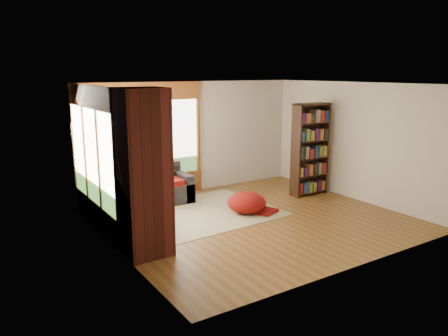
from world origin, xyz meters
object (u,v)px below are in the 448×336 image
brick_chimney (143,174)px  area_rug (196,214)px  bookshelf (310,150)px  pouf (247,202)px  dog_tan (144,174)px  dog_brindle (132,187)px  sectional_sofa (127,199)px

brick_chimney → area_rug: size_ratio=0.83×
brick_chimney → bookshelf: bearing=13.8°
pouf → dog_tan: bearing=147.5°
bookshelf → dog_tan: bookshelf is taller
brick_chimney → bookshelf: 4.68m
area_rug → dog_brindle: 1.55m
dog_tan → dog_brindle: 0.84m
brick_chimney → pouf: 2.86m
brick_chimney → sectional_sofa: bearing=77.7°
area_rug → bookshelf: (2.93, -0.16, 1.06)m
brick_chimney → dog_tan: bearing=68.0°
dog_tan → area_rug: bearing=-84.3°
area_rug → bookshelf: bearing=-3.1°
brick_chimney → dog_tan: (0.77, 1.90, -0.49)m
bookshelf → dog_brindle: (-4.28, 0.12, -0.29)m
bookshelf → dog_brindle: 4.29m
sectional_sofa → pouf: 2.44m
dog_brindle → sectional_sofa: bearing=-36.1°
brick_chimney → dog_tan: 2.11m
area_rug → bookshelf: size_ratio=1.47×
sectional_sofa → area_rug: size_ratio=0.70×
sectional_sofa → brick_chimney: bearing=-100.0°
brick_chimney → area_rug: (1.61, 1.27, -1.29)m
sectional_sofa → dog_tan: (0.32, -0.14, 0.51)m
area_rug → pouf: 1.06m
brick_chimney → pouf: bearing=17.2°
pouf → dog_tan: dog_tan is taller
dog_brindle → area_rug: bearing=-111.8°
pouf → sectional_sofa: bearing=148.7°
sectional_sofa → pouf: bearing=-29.0°
area_rug → dog_brindle: dog_brindle is taller
brick_chimney → sectional_sofa: 2.32m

